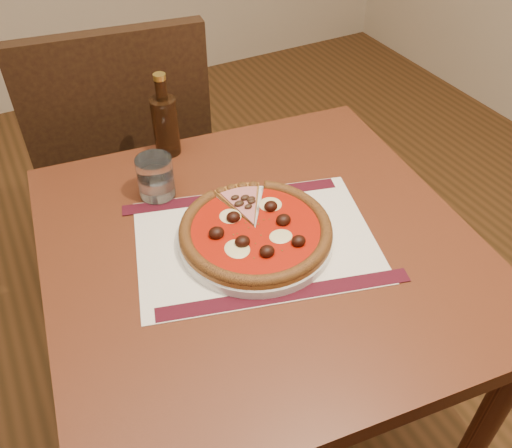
{
  "coord_description": "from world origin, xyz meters",
  "views": [
    {
      "loc": [
        0.2,
        0.15,
        1.46
      ],
      "look_at": [
        0.55,
        0.83,
        0.78
      ],
      "focal_mm": 38.0,
      "sensor_mm": 36.0,
      "label": 1
    }
  ],
  "objects_px": {
    "pizza": "(256,230)",
    "water_glass": "(156,178)",
    "chair_far": "(125,158)",
    "plate": "(256,237)",
    "bottle": "(165,123)",
    "table": "(261,278)"
  },
  "relations": [
    {
      "from": "chair_far",
      "to": "plate",
      "type": "height_order",
      "value": "chair_far"
    },
    {
      "from": "pizza",
      "to": "water_glass",
      "type": "xyz_separation_m",
      "value": [
        -0.12,
        0.22,
        0.01
      ]
    },
    {
      "from": "table",
      "to": "plate",
      "type": "relative_size",
      "value": 3.02
    },
    {
      "from": "water_glass",
      "to": "chair_far",
      "type": "bearing_deg",
      "value": 85.65
    },
    {
      "from": "plate",
      "to": "pizza",
      "type": "relative_size",
      "value": 1.02
    },
    {
      "from": "table",
      "to": "pizza",
      "type": "bearing_deg",
      "value": 144.81
    },
    {
      "from": "chair_far",
      "to": "pizza",
      "type": "distance_m",
      "value": 0.71
    },
    {
      "from": "table",
      "to": "pizza",
      "type": "relative_size",
      "value": 3.08
    },
    {
      "from": "table",
      "to": "pizza",
      "type": "xyz_separation_m",
      "value": [
        -0.01,
        0.01,
        0.13
      ]
    },
    {
      "from": "water_glass",
      "to": "bottle",
      "type": "distance_m",
      "value": 0.16
    },
    {
      "from": "chair_far",
      "to": "pizza",
      "type": "xyz_separation_m",
      "value": [
        0.08,
        -0.67,
        0.22
      ]
    },
    {
      "from": "pizza",
      "to": "bottle",
      "type": "xyz_separation_m",
      "value": [
        -0.04,
        0.36,
        0.04
      ]
    },
    {
      "from": "plate",
      "to": "table",
      "type": "bearing_deg",
      "value": -36.72
    },
    {
      "from": "chair_far",
      "to": "table",
      "type": "bearing_deg",
      "value": 105.43
    },
    {
      "from": "water_glass",
      "to": "plate",
      "type": "bearing_deg",
      "value": -62.24
    },
    {
      "from": "plate",
      "to": "bottle",
      "type": "xyz_separation_m",
      "value": [
        -0.04,
        0.36,
        0.06
      ]
    },
    {
      "from": "plate",
      "to": "water_glass",
      "type": "distance_m",
      "value": 0.25
    },
    {
      "from": "pizza",
      "to": "water_glass",
      "type": "height_order",
      "value": "water_glass"
    },
    {
      "from": "plate",
      "to": "water_glass",
      "type": "height_order",
      "value": "water_glass"
    },
    {
      "from": "table",
      "to": "pizza",
      "type": "height_order",
      "value": "pizza"
    },
    {
      "from": "table",
      "to": "plate",
      "type": "distance_m",
      "value": 0.11
    },
    {
      "from": "chair_far",
      "to": "pizza",
      "type": "bearing_deg",
      "value": 104.81
    }
  ]
}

